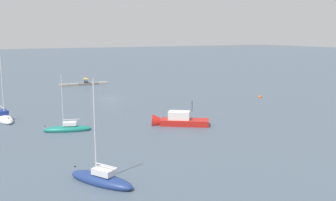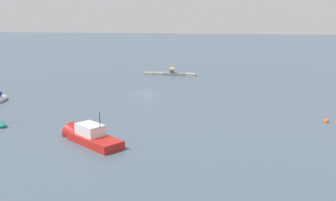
{
  "view_description": "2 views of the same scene",
  "coord_description": "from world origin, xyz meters",
  "px_view_note": "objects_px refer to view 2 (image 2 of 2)",
  "views": [
    {
      "loc": [
        22.9,
        70.8,
        12.47
      ],
      "look_at": [
        -5.63,
        13.53,
        1.2
      ],
      "focal_mm": 41.35,
      "sensor_mm": 36.0,
      "label": 1
    },
    {
      "loc": [
        -16.36,
        58.43,
        12.16
      ],
      "look_at": [
        -5.91,
        9.1,
        1.0
      ],
      "focal_mm": 39.63,
      "sensor_mm": 36.0,
      "label": 2
    }
  ],
  "objects_px": {
    "motorboat_red_mid": "(88,137)",
    "umbrella_open_yellow": "(172,68)",
    "person_seated_blue_right": "(171,72)",
    "mooring_buoy_near": "(326,121)",
    "person_seated_grey_left": "(173,72)"
  },
  "relations": [
    {
      "from": "motorboat_red_mid",
      "to": "umbrella_open_yellow",
      "type": "bearing_deg",
      "value": 33.63
    },
    {
      "from": "person_seated_blue_right",
      "to": "mooring_buoy_near",
      "type": "xyz_separation_m",
      "value": [
        -25.78,
        33.01,
        -0.68
      ]
    },
    {
      "from": "person_seated_grey_left",
      "to": "motorboat_red_mid",
      "type": "bearing_deg",
      "value": 80.8
    },
    {
      "from": "motorboat_red_mid",
      "to": "mooring_buoy_near",
      "type": "distance_m",
      "value": 28.06
    },
    {
      "from": "person_seated_grey_left",
      "to": "person_seated_blue_right",
      "type": "distance_m",
      "value": 0.56
    },
    {
      "from": "person_seated_blue_right",
      "to": "mooring_buoy_near",
      "type": "relative_size",
      "value": 1.19
    },
    {
      "from": "person_seated_blue_right",
      "to": "umbrella_open_yellow",
      "type": "bearing_deg",
      "value": -163.7
    },
    {
      "from": "person_seated_blue_right",
      "to": "umbrella_open_yellow",
      "type": "distance_m",
      "value": 0.92
    },
    {
      "from": "person_seated_grey_left",
      "to": "person_seated_blue_right",
      "type": "height_order",
      "value": "same"
    },
    {
      "from": "person_seated_grey_left",
      "to": "umbrella_open_yellow",
      "type": "distance_m",
      "value": 0.93
    },
    {
      "from": "umbrella_open_yellow",
      "to": "motorboat_red_mid",
      "type": "relative_size",
      "value": 0.19
    },
    {
      "from": "person_seated_grey_left",
      "to": "mooring_buoy_near",
      "type": "height_order",
      "value": "person_seated_grey_left"
    },
    {
      "from": "motorboat_red_mid",
      "to": "mooring_buoy_near",
      "type": "bearing_deg",
      "value": -30.22
    },
    {
      "from": "person_seated_blue_right",
      "to": "mooring_buoy_near",
      "type": "bearing_deg",
      "value": 118.59
    },
    {
      "from": "mooring_buoy_near",
      "to": "motorboat_red_mid",
      "type": "bearing_deg",
      "value": 26.71
    }
  ]
}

